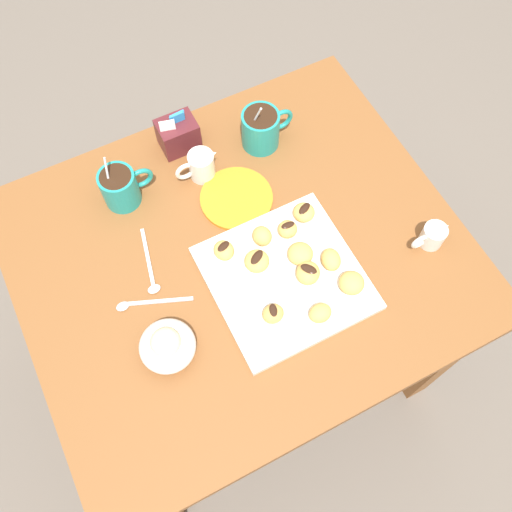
{
  "coord_description": "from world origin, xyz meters",
  "views": [
    {
      "loc": [
        -0.22,
        -0.5,
        1.83
      ],
      "look_at": [
        0.02,
        -0.03,
        0.74
      ],
      "focal_mm": 39.44,
      "sensor_mm": 36.0,
      "label": 1
    }
  ],
  "objects_px": {
    "beignet_7": "(300,254)",
    "beignet_6": "(273,314)",
    "beignet_8": "(263,238)",
    "sugar_caddy": "(178,134)",
    "cream_pitcher_white": "(201,165)",
    "beignet_4": "(352,283)",
    "beignet_0": "(257,261)",
    "beignet_3": "(320,313)",
    "beignet_9": "(308,273)",
    "saucer_orange_left": "(236,198)",
    "dining_table": "(242,278)",
    "ice_cream_bowl": "(167,345)",
    "pastry_plate_square": "(285,278)",
    "coffee_mug_teal_left": "(120,187)",
    "coffee_mug_teal_right": "(261,128)",
    "chocolate_sauce_pitcher": "(433,235)",
    "beignet_5": "(331,260)",
    "beignet_2": "(224,250)",
    "beignet_10": "(304,212)",
    "beignet_1": "(287,229)"
  },
  "relations": [
    {
      "from": "coffee_mug_teal_left",
      "to": "beignet_8",
      "type": "distance_m",
      "value": 0.34
    },
    {
      "from": "beignet_6",
      "to": "dining_table",
      "type": "bearing_deg",
      "value": 86.9
    },
    {
      "from": "chocolate_sauce_pitcher",
      "to": "beignet_7",
      "type": "bearing_deg",
      "value": 161.92
    },
    {
      "from": "cream_pitcher_white",
      "to": "beignet_9",
      "type": "relative_size",
      "value": 1.93
    },
    {
      "from": "beignet_4",
      "to": "beignet_0",
      "type": "bearing_deg",
      "value": 138.55
    },
    {
      "from": "dining_table",
      "to": "beignet_9",
      "type": "height_order",
      "value": "beignet_9"
    },
    {
      "from": "beignet_0",
      "to": "coffee_mug_teal_right",
      "type": "bearing_deg",
      "value": 61.02
    },
    {
      "from": "sugar_caddy",
      "to": "beignet_8",
      "type": "height_order",
      "value": "sugar_caddy"
    },
    {
      "from": "beignet_2",
      "to": "beignet_9",
      "type": "xyz_separation_m",
      "value": [
        0.13,
        -0.13,
        0.0
      ]
    },
    {
      "from": "sugar_caddy",
      "to": "beignet_2",
      "type": "xyz_separation_m",
      "value": [
        -0.04,
        -0.32,
        -0.01
      ]
    },
    {
      "from": "beignet_8",
      "to": "beignet_9",
      "type": "xyz_separation_m",
      "value": [
        0.05,
        -0.12,
        -0.0
      ]
    },
    {
      "from": "beignet_6",
      "to": "beignet_10",
      "type": "xyz_separation_m",
      "value": [
        0.17,
        0.18,
        -0.0
      ]
    },
    {
      "from": "beignet_10",
      "to": "beignet_5",
      "type": "bearing_deg",
      "value": -92.7
    },
    {
      "from": "chocolate_sauce_pitcher",
      "to": "beignet_9",
      "type": "height_order",
      "value": "chocolate_sauce_pitcher"
    },
    {
      "from": "beignet_4",
      "to": "beignet_5",
      "type": "distance_m",
      "value": 0.07
    },
    {
      "from": "beignet_8",
      "to": "chocolate_sauce_pitcher",
      "type": "bearing_deg",
      "value": -25.84
    },
    {
      "from": "beignet_0",
      "to": "beignet_7",
      "type": "bearing_deg",
      "value": -16.55
    },
    {
      "from": "ice_cream_bowl",
      "to": "beignet_10",
      "type": "height_order",
      "value": "ice_cream_bowl"
    },
    {
      "from": "saucer_orange_left",
      "to": "beignet_6",
      "type": "bearing_deg",
      "value": -101.92
    },
    {
      "from": "beignet_1",
      "to": "coffee_mug_teal_right",
      "type": "bearing_deg",
      "value": 75.05
    },
    {
      "from": "coffee_mug_teal_right",
      "to": "saucer_orange_left",
      "type": "relative_size",
      "value": 0.89
    },
    {
      "from": "dining_table",
      "to": "beignet_2",
      "type": "relative_size",
      "value": 20.0
    },
    {
      "from": "pastry_plate_square",
      "to": "coffee_mug_teal_left",
      "type": "xyz_separation_m",
      "value": [
        -0.23,
        0.35,
        0.04
      ]
    },
    {
      "from": "beignet_0",
      "to": "beignet_9",
      "type": "bearing_deg",
      "value": -41.8
    },
    {
      "from": "pastry_plate_square",
      "to": "ice_cream_bowl",
      "type": "relative_size",
      "value": 2.74
    },
    {
      "from": "beignet_3",
      "to": "beignet_9",
      "type": "xyz_separation_m",
      "value": [
        0.02,
        0.09,
        0.0
      ]
    },
    {
      "from": "beignet_0",
      "to": "ice_cream_bowl",
      "type": "bearing_deg",
      "value": -160.82
    },
    {
      "from": "coffee_mug_teal_right",
      "to": "ice_cream_bowl",
      "type": "distance_m",
      "value": 0.56
    },
    {
      "from": "dining_table",
      "to": "chocolate_sauce_pitcher",
      "type": "relative_size",
      "value": 10.45
    },
    {
      "from": "beignet_7",
      "to": "beignet_6",
      "type": "bearing_deg",
      "value": -140.91
    },
    {
      "from": "pastry_plate_square",
      "to": "beignet_1",
      "type": "distance_m",
      "value": 0.11
    },
    {
      "from": "ice_cream_bowl",
      "to": "chocolate_sauce_pitcher",
      "type": "height_order",
      "value": "ice_cream_bowl"
    },
    {
      "from": "beignet_4",
      "to": "beignet_6",
      "type": "distance_m",
      "value": 0.18
    },
    {
      "from": "coffee_mug_teal_left",
      "to": "chocolate_sauce_pitcher",
      "type": "height_order",
      "value": "coffee_mug_teal_left"
    },
    {
      "from": "beignet_8",
      "to": "sugar_caddy",
      "type": "bearing_deg",
      "value": 99.03
    },
    {
      "from": "beignet_3",
      "to": "beignet_9",
      "type": "height_order",
      "value": "beignet_9"
    },
    {
      "from": "coffee_mug_teal_right",
      "to": "beignet_4",
      "type": "height_order",
      "value": "coffee_mug_teal_right"
    },
    {
      "from": "coffee_mug_teal_left",
      "to": "saucer_orange_left",
      "type": "distance_m",
      "value": 0.26
    },
    {
      "from": "dining_table",
      "to": "chocolate_sauce_pitcher",
      "type": "height_order",
      "value": "chocolate_sauce_pitcher"
    },
    {
      "from": "dining_table",
      "to": "ice_cream_bowl",
      "type": "relative_size",
      "value": 8.45
    },
    {
      "from": "saucer_orange_left",
      "to": "beignet_6",
      "type": "distance_m",
      "value": 0.3
    },
    {
      "from": "coffee_mug_teal_left",
      "to": "beignet_0",
      "type": "relative_size",
      "value": 2.62
    },
    {
      "from": "coffee_mug_teal_right",
      "to": "beignet_0",
      "type": "distance_m",
      "value": 0.34
    },
    {
      "from": "beignet_5",
      "to": "beignet_9",
      "type": "bearing_deg",
      "value": -174.38
    },
    {
      "from": "cream_pitcher_white",
      "to": "beignet_4",
      "type": "relative_size",
      "value": 1.92
    },
    {
      "from": "cream_pitcher_white",
      "to": "beignet_2",
      "type": "xyz_separation_m",
      "value": [
        -0.05,
        -0.22,
        -0.01
      ]
    },
    {
      "from": "beignet_7",
      "to": "beignet_10",
      "type": "height_order",
      "value": "beignet_7"
    },
    {
      "from": "beignet_6",
      "to": "beignet_9",
      "type": "height_order",
      "value": "beignet_6"
    },
    {
      "from": "beignet_0",
      "to": "beignet_6",
      "type": "bearing_deg",
      "value": -101.75
    },
    {
      "from": "beignet_3",
      "to": "beignet_8",
      "type": "bearing_deg",
      "value": 96.93
    }
  ]
}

